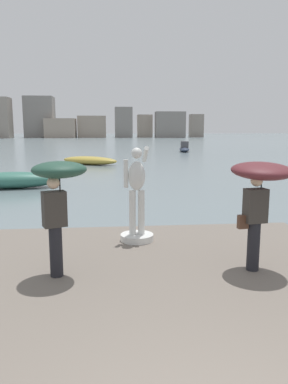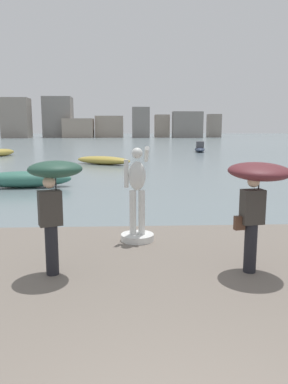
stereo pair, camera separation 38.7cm
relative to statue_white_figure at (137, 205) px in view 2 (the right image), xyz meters
name	(u,v)px [view 2 (the right image)]	position (x,y,z in m)	size (l,w,h in m)	color
ground_plane	(130,155)	(0.14, 33.84, -1.22)	(400.00, 400.00, 0.00)	slate
pier	(158,349)	(0.14, -3.96, -1.02)	(7.92, 10.41, 0.40)	#70665B
statue_white_figure	(137,205)	(0.00, 0.00, 0.00)	(0.75, 0.94, 2.14)	silver
onlooker_left	(54,186)	(-1.47, -1.88, 0.73)	(1.19, 1.20, 1.98)	black
onlooker_right	(257,184)	(2.02, -1.95, 0.75)	(1.23, 1.25, 1.96)	black
boat_near	(24,179)	(-5.40, 10.58, -0.82)	(4.81, 1.73, 0.81)	#336B5B
boat_mid	(1,153)	(-13.78, 32.69, -0.84)	(2.60, 4.28, 0.77)	#B2993D
boat_leftward	(103,160)	(-2.18, 22.71, -0.88)	(5.13, 3.82, 0.68)	#B2993D
boat_rightward	(200,148)	(9.16, 39.31, -0.78)	(1.92, 4.70, 1.34)	#2D384C
distant_skyline	(91,122)	(-12.31, 119.88, 3.98)	(73.15, 12.87, 13.58)	gray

